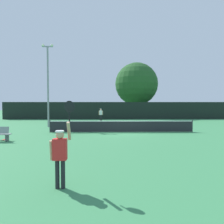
{
  "coord_description": "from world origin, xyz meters",
  "views": [
    {
      "loc": [
        -1.13,
        -17.29,
        2.39
      ],
      "look_at": [
        -0.74,
        2.95,
        1.58
      ],
      "focal_mm": 33.31,
      "sensor_mm": 36.0,
      "label": 1
    }
  ],
  "objects_px": {
    "spare_racket": "(5,140)",
    "large_tree": "(136,84)",
    "parked_car_near": "(100,112)",
    "player_receiving": "(101,113)",
    "player_serving": "(60,150)",
    "parked_car_far": "(168,112)",
    "parked_car_mid": "(153,113)",
    "tennis_ball": "(93,127)",
    "light_pole": "(48,80)"
  },
  "relations": [
    {
      "from": "player_receiving",
      "to": "parked_car_far",
      "type": "distance_m",
      "value": 17.02
    },
    {
      "from": "tennis_ball",
      "to": "parked_car_far",
      "type": "distance_m",
      "value": 23.11
    },
    {
      "from": "player_receiving",
      "to": "spare_racket",
      "type": "distance_m",
      "value": 16.09
    },
    {
      "from": "player_receiving",
      "to": "player_serving",
      "type": "bearing_deg",
      "value": 89.17
    },
    {
      "from": "parked_car_far",
      "to": "large_tree",
      "type": "bearing_deg",
      "value": -149.29
    },
    {
      "from": "tennis_ball",
      "to": "spare_racket",
      "type": "bearing_deg",
      "value": -126.09
    },
    {
      "from": "light_pole",
      "to": "parked_car_far",
      "type": "relative_size",
      "value": 1.91
    },
    {
      "from": "light_pole",
      "to": "parked_car_far",
      "type": "distance_m",
      "value": 26.11
    },
    {
      "from": "parked_car_near",
      "to": "large_tree",
      "type": "bearing_deg",
      "value": -10.76
    },
    {
      "from": "tennis_ball",
      "to": "parked_car_mid",
      "type": "distance_m",
      "value": 18.59
    },
    {
      "from": "spare_racket",
      "to": "parked_car_far",
      "type": "xyz_separation_m",
      "value": [
        18.53,
        26.3,
        0.76
      ]
    },
    {
      "from": "large_tree",
      "to": "tennis_ball",
      "type": "bearing_deg",
      "value": -112.13
    },
    {
      "from": "spare_racket",
      "to": "large_tree",
      "type": "distance_m",
      "value": 27.12
    },
    {
      "from": "player_receiving",
      "to": "large_tree",
      "type": "bearing_deg",
      "value": -125.26
    },
    {
      "from": "parked_car_mid",
      "to": "parked_car_far",
      "type": "xyz_separation_m",
      "value": [
        3.68,
        3.01,
        0.0
      ]
    },
    {
      "from": "parked_car_far",
      "to": "light_pole",
      "type": "bearing_deg",
      "value": -125.25
    },
    {
      "from": "parked_car_near",
      "to": "player_receiving",
      "type": "bearing_deg",
      "value": -89.24
    },
    {
      "from": "parked_car_mid",
      "to": "player_serving",
      "type": "bearing_deg",
      "value": -99.84
    },
    {
      "from": "player_serving",
      "to": "parked_car_far",
      "type": "bearing_deg",
      "value": 69.2
    },
    {
      "from": "spare_racket",
      "to": "parked_car_far",
      "type": "distance_m",
      "value": 32.18
    },
    {
      "from": "player_serving",
      "to": "parked_car_mid",
      "type": "distance_m",
      "value": 32.62
    },
    {
      "from": "spare_racket",
      "to": "player_receiving",
      "type": "bearing_deg",
      "value": 68.66
    },
    {
      "from": "player_receiving",
      "to": "parked_car_mid",
      "type": "xyz_separation_m",
      "value": [
        9.0,
        8.34,
        -0.27
      ]
    },
    {
      "from": "player_serving",
      "to": "parked_car_far",
      "type": "relative_size",
      "value": 0.56
    },
    {
      "from": "light_pole",
      "to": "parked_car_mid",
      "type": "relative_size",
      "value": 1.92
    },
    {
      "from": "player_serving",
      "to": "parked_car_near",
      "type": "bearing_deg",
      "value": 90.32
    },
    {
      "from": "parked_car_mid",
      "to": "light_pole",
      "type": "bearing_deg",
      "value": -125.31
    },
    {
      "from": "parked_car_near",
      "to": "parked_car_far",
      "type": "relative_size",
      "value": 0.96
    },
    {
      "from": "spare_racket",
      "to": "large_tree",
      "type": "relative_size",
      "value": 0.05
    },
    {
      "from": "spare_racket",
      "to": "parked_car_near",
      "type": "bearing_deg",
      "value": 77.78
    },
    {
      "from": "large_tree",
      "to": "parked_car_mid",
      "type": "xyz_separation_m",
      "value": [
        2.88,
        -0.32,
        -5.15
      ]
    },
    {
      "from": "player_serving",
      "to": "player_receiving",
      "type": "height_order",
      "value": "player_serving"
    },
    {
      "from": "light_pole",
      "to": "large_tree",
      "type": "bearing_deg",
      "value": 54.82
    },
    {
      "from": "parked_car_mid",
      "to": "tennis_ball",
      "type": "bearing_deg",
      "value": -113.97
    },
    {
      "from": "parked_car_near",
      "to": "parked_car_mid",
      "type": "bearing_deg",
      "value": -10.12
    },
    {
      "from": "spare_racket",
      "to": "light_pole",
      "type": "bearing_deg",
      "value": 84.7
    },
    {
      "from": "player_serving",
      "to": "large_tree",
      "type": "height_order",
      "value": "large_tree"
    },
    {
      "from": "large_tree",
      "to": "parked_car_near",
      "type": "bearing_deg",
      "value": 171.56
    },
    {
      "from": "parked_car_far",
      "to": "parked_car_mid",
      "type": "bearing_deg",
      "value": -132.32
    },
    {
      "from": "spare_racket",
      "to": "parked_car_near",
      "type": "xyz_separation_m",
      "value": [
        5.33,
        24.6,
        0.76
      ]
    },
    {
      "from": "spare_racket",
      "to": "parked_car_near",
      "type": "distance_m",
      "value": 25.18
    },
    {
      "from": "large_tree",
      "to": "parked_car_mid",
      "type": "bearing_deg",
      "value": -6.33
    },
    {
      "from": "player_receiving",
      "to": "parked_car_far",
      "type": "bearing_deg",
      "value": -138.19
    },
    {
      "from": "tennis_ball",
      "to": "parked_car_near",
      "type": "distance_m",
      "value": 17.28
    },
    {
      "from": "player_receiving",
      "to": "parked_car_near",
      "type": "xyz_separation_m",
      "value": [
        -0.52,
        9.64,
        -0.27
      ]
    },
    {
      "from": "player_receiving",
      "to": "parked_car_far",
      "type": "xyz_separation_m",
      "value": [
        12.68,
        11.34,
        -0.27
      ]
    },
    {
      "from": "light_pole",
      "to": "large_tree",
      "type": "xyz_separation_m",
      "value": [
        11.25,
        15.96,
        1.12
      ]
    },
    {
      "from": "parked_car_far",
      "to": "player_serving",
      "type": "bearing_deg",
      "value": -102.37
    },
    {
      "from": "player_serving",
      "to": "parked_car_near",
      "type": "distance_m",
      "value": 32.56
    },
    {
      "from": "player_serving",
      "to": "spare_racket",
      "type": "distance_m",
      "value": 9.74
    }
  ]
}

